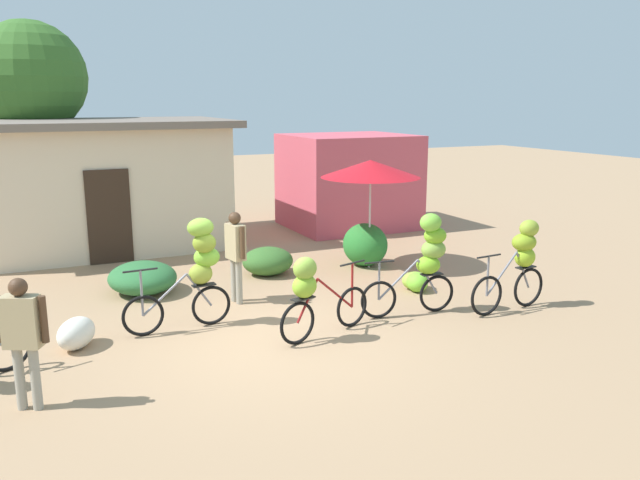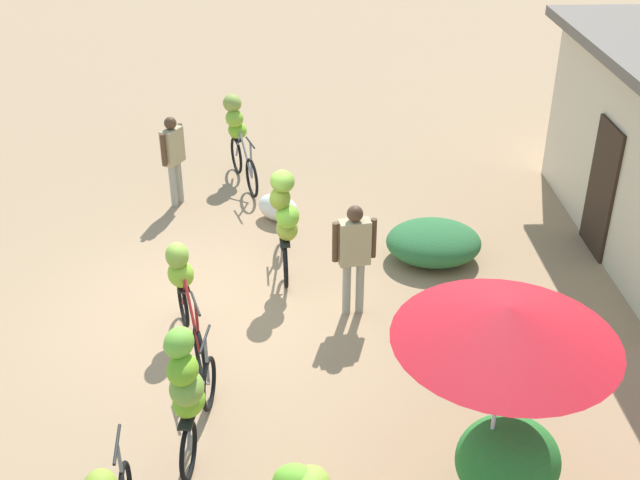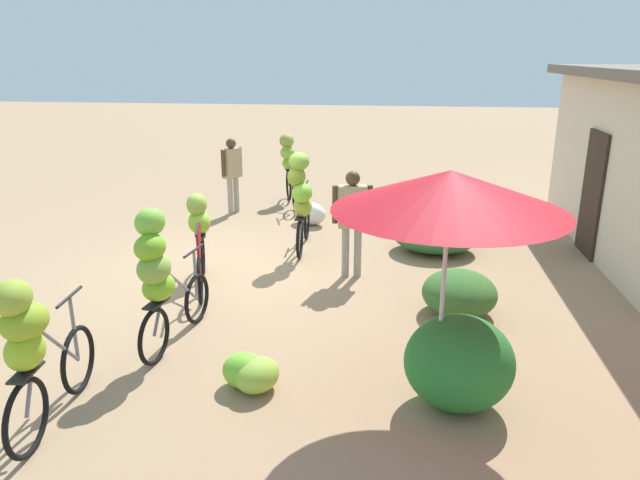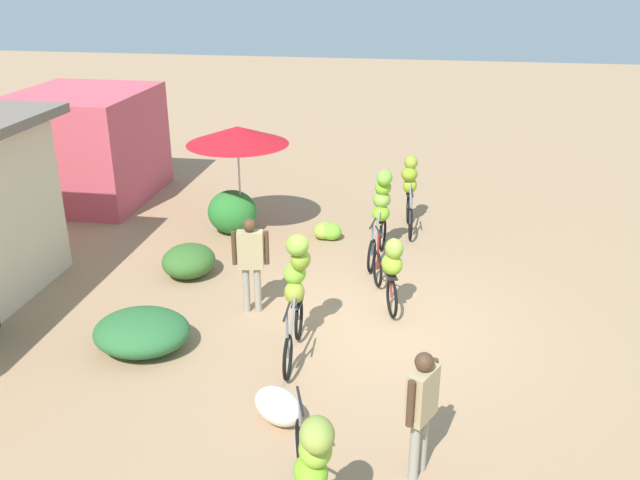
% 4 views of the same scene
% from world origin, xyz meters
% --- Properties ---
extents(ground_plane, '(60.00, 60.00, 0.00)m').
position_xyz_m(ground_plane, '(0.00, 0.00, 0.00)').
color(ground_plane, '#A4815E').
extents(shop_pink, '(3.20, 2.80, 2.49)m').
position_xyz_m(shop_pink, '(4.93, 7.14, 1.25)').
color(shop_pink, '#CB4F5E').
rests_on(shop_pink, ground).
extents(hedge_bush_front_left, '(1.21, 1.40, 0.55)m').
position_xyz_m(hedge_bush_front_left, '(-1.29, 3.25, 0.28)').
color(hedge_bush_front_left, '#2D6836').
rests_on(hedge_bush_front_left, ground).
extents(hedge_bush_front_right, '(1.02, 0.94, 0.55)m').
position_xyz_m(hedge_bush_front_right, '(1.19, 3.42, 0.28)').
color(hedge_bush_front_right, '#38672A').
rests_on(hedge_bush_front_right, ground).
extents(hedge_bush_mid, '(0.91, 1.01, 0.90)m').
position_xyz_m(hedge_bush_mid, '(3.29, 3.22, 0.45)').
color(hedge_bush_mid, '#2A792F').
rests_on(hedge_bush_mid, ground).
extents(market_umbrella, '(2.02, 2.02, 2.23)m').
position_xyz_m(market_umbrella, '(3.28, 3.03, 2.06)').
color(market_umbrella, beige).
rests_on(market_umbrella, ground).
extents(bicycle_leftmost, '(1.64, 0.66, 1.49)m').
position_xyz_m(bicycle_leftmost, '(-4.26, 0.23, 0.88)').
color(bicycle_leftmost, black).
rests_on(bicycle_leftmost, ground).
extents(bicycle_near_pile, '(1.67, 0.43, 1.70)m').
position_xyz_m(bicycle_near_pile, '(-0.82, 1.07, 1.00)').
color(bicycle_near_pile, black).
rests_on(bicycle_near_pile, ground).
extents(bicycle_center_loaded, '(1.66, 0.63, 1.27)m').
position_xyz_m(bicycle_center_loaded, '(0.54, -0.18, 0.73)').
color(bicycle_center_loaded, black).
rests_on(bicycle_center_loaded, ground).
extents(bicycle_by_shop, '(1.65, 0.43, 1.66)m').
position_xyz_m(bicycle_by_shop, '(2.69, 0.14, 0.95)').
color(bicycle_by_shop, black).
rests_on(bicycle_by_shop, ground).
extents(bicycle_rightmost, '(1.62, 0.38, 1.50)m').
position_xyz_m(bicycle_rightmost, '(4.22, -0.34, 0.87)').
color(bicycle_rightmost, black).
rests_on(bicycle_rightmost, ground).
extents(banana_pile_on_ground, '(0.60, 0.68, 0.35)m').
position_xyz_m(banana_pile_on_ground, '(3.26, 1.24, 0.17)').
color(banana_pile_on_ground, '#93C03F').
rests_on(banana_pile_on_ground, ground).
extents(produce_sack, '(0.75, 0.83, 0.44)m').
position_xyz_m(produce_sack, '(-2.61, 0.94, 0.22)').
color(produce_sack, silver).
rests_on(produce_sack, ground).
extents(person_vendor, '(0.53, 0.36, 1.54)m').
position_xyz_m(person_vendor, '(-3.25, -0.76, 0.93)').
color(person_vendor, gray).
rests_on(person_vendor, ground).
extents(person_bystander, '(0.27, 0.57, 1.58)m').
position_xyz_m(person_bystander, '(0.07, 1.96, 0.96)').
color(person_bystander, gray).
rests_on(person_bystander, ground).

